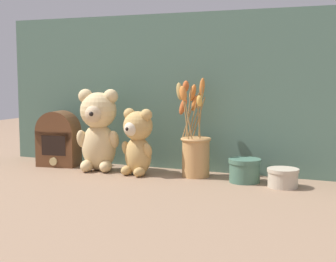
# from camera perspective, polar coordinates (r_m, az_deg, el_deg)

# --- Properties ---
(ground_plane) EXTENTS (4.00, 4.00, 0.00)m
(ground_plane) POSITION_cam_1_polar(r_m,az_deg,el_deg) (1.76, -0.26, -5.18)
(ground_plane) COLOR #8E7056
(backdrop_wall) EXTENTS (1.50, 0.02, 0.57)m
(backdrop_wall) POSITION_cam_1_polar(r_m,az_deg,el_deg) (1.88, 1.79, 4.32)
(backdrop_wall) COLOR #4C6B5B
(backdrop_wall) RESTS_ON ground
(teddy_bear_large) EXTENTS (0.17, 0.15, 0.30)m
(teddy_bear_large) POSITION_cam_1_polar(r_m,az_deg,el_deg) (1.88, -7.74, 0.30)
(teddy_bear_large) COLOR #DBBC84
(teddy_bear_large) RESTS_ON ground
(teddy_bear_medium) EXTENTS (0.13, 0.12, 0.23)m
(teddy_bear_medium) POSITION_cam_1_polar(r_m,az_deg,el_deg) (1.79, -3.41, -1.05)
(teddy_bear_medium) COLOR tan
(teddy_bear_medium) RESTS_ON ground
(flower_vase) EXTENTS (0.13, 0.14, 0.34)m
(flower_vase) POSITION_cam_1_polar(r_m,az_deg,el_deg) (1.77, 3.01, -1.78)
(flower_vase) COLOR tan
(flower_vase) RESTS_ON ground
(vintage_radio) EXTENTS (0.16, 0.12, 0.21)m
(vintage_radio) POSITION_cam_1_polar(r_m,az_deg,el_deg) (2.01, -12.05, -0.88)
(vintage_radio) COLOR brown
(vintage_radio) RESTS_ON ground
(decorative_tin_tall) EXTENTS (0.10, 0.10, 0.06)m
(decorative_tin_tall) POSITION_cam_1_polar(r_m,az_deg,el_deg) (1.65, 12.61, -5.07)
(decorative_tin_tall) COLOR beige
(decorative_tin_tall) RESTS_ON ground
(decorative_tin_short) EXTENTS (0.11, 0.11, 0.08)m
(decorative_tin_short) POSITION_cam_1_polar(r_m,az_deg,el_deg) (1.70, 8.48, -4.33)
(decorative_tin_short) COLOR #47705B
(decorative_tin_short) RESTS_ON ground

